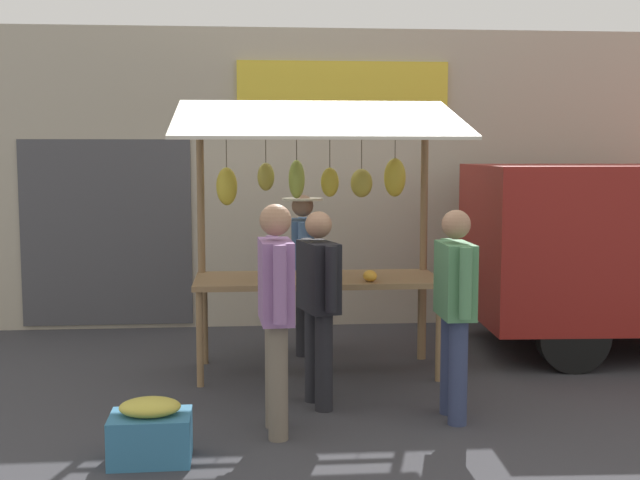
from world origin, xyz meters
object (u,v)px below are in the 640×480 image
object	(u,v)px
market_stall	(317,202)
shopper_with_ponytail	(318,296)
shopper_in_grey_tee	(276,302)
vendor_with_sunhat	(303,261)
produce_crate_near	(151,432)
shopper_in_striped_shirt	(455,300)

from	to	relation	value
market_stall	shopper_with_ponytail	distance (m)	1.26
shopper_in_grey_tee	market_stall	bearing A→B (deg)	-17.64
vendor_with_sunhat	produce_crate_near	size ratio (longest dim) A/B	2.99
market_stall	vendor_with_sunhat	size ratio (longest dim) A/B	1.57
vendor_with_sunhat	produce_crate_near	distance (m)	3.17
shopper_with_ponytail	shopper_in_striped_shirt	bearing A→B (deg)	-127.11
shopper_in_grey_tee	produce_crate_near	world-z (taller)	shopper_in_grey_tee
shopper_in_striped_shirt	shopper_in_grey_tee	world-z (taller)	shopper_in_grey_tee
shopper_in_striped_shirt	market_stall	bearing A→B (deg)	31.82
vendor_with_sunhat	shopper_with_ponytail	world-z (taller)	vendor_with_sunhat
market_stall	shopper_with_ponytail	bearing A→B (deg)	85.93
shopper_with_ponytail	market_stall	bearing A→B (deg)	-18.48
shopper_in_striped_shirt	shopper_in_grey_tee	xyz separation A→B (m)	(1.34, 0.21, 0.04)
market_stall	produce_crate_near	bearing A→B (deg)	59.53
shopper_in_grey_tee	shopper_with_ponytail	distance (m)	0.72
shopper_with_ponytail	vendor_with_sunhat	bearing A→B (deg)	-14.06
shopper_in_grey_tee	vendor_with_sunhat	bearing A→B (deg)	-11.50
market_stall	vendor_with_sunhat	world-z (taller)	market_stall
shopper_in_grey_tee	produce_crate_near	size ratio (longest dim) A/B	3.10
market_stall	shopper_in_striped_shirt	size ratio (longest dim) A/B	1.58
vendor_with_sunhat	shopper_in_striped_shirt	world-z (taller)	vendor_with_sunhat
shopper_in_striped_shirt	shopper_with_ponytail	size ratio (longest dim) A/B	1.02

